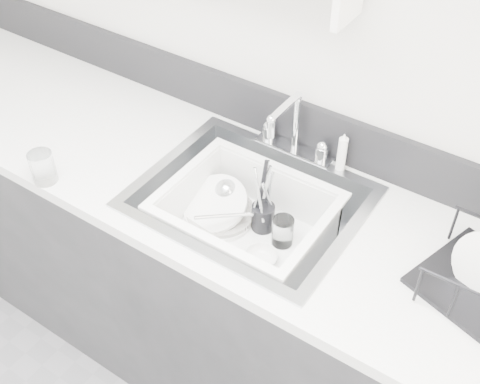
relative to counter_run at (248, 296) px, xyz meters
The scene contains 12 objects.
counter_run is the anchor object (origin of this frame).
backsplash 0.62m from the counter_run, 90.00° to the left, with size 3.20×0.02×0.16m, color black.
sink 0.37m from the counter_run, ahead, with size 0.64×0.52×0.20m, color silver, non-canonical shape.
faucet 0.58m from the counter_run, 90.00° to the left, with size 0.26×0.18×0.23m.
side_sprayer 0.61m from the counter_run, 57.89° to the left, with size 0.03×0.03×0.14m, color white.
wash_tub 0.39m from the counter_run, 78.77° to the right, with size 0.48×0.39×0.19m, color white, non-canonical shape.
plate_stack 0.36m from the counter_run, behind, with size 0.25×0.25×0.10m.
utensil_cup 0.36m from the counter_run, 69.77° to the left, with size 0.07×0.07×0.24m.
ladle 0.36m from the counter_run, 164.50° to the left, with size 0.30×0.11×0.09m, color silver, non-canonical shape.
tumbler_in_tub 0.37m from the counter_run, 15.43° to the left, with size 0.07×0.07×0.09m, color white.
tumbler_counter 0.80m from the counter_run, 153.24° to the right, with size 0.07×0.07×0.10m, color white.
bowl_small 0.34m from the counter_run, 39.27° to the right, with size 0.10×0.10×0.03m, color white.
Camera 1 is at (0.69, 0.12, 2.11)m, focal length 45.00 mm.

